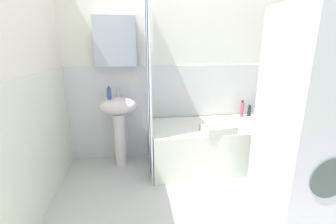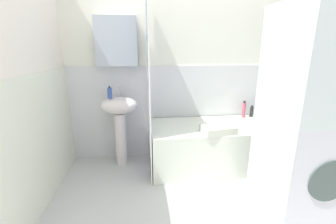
{
  "view_description": "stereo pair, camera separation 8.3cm",
  "coord_description": "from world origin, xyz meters",
  "views": [
    {
      "loc": [
        -0.71,
        -1.62,
        1.41
      ],
      "look_at": [
        -0.35,
        0.81,
        0.72
      ],
      "focal_mm": 24.32,
      "sensor_mm": 36.0,
      "label": 1
    },
    {
      "loc": [
        -0.63,
        -1.63,
        1.41
      ],
      "look_at": [
        -0.35,
        0.81,
        0.72
      ],
      "focal_mm": 24.32,
      "sensor_mm": 36.0,
      "label": 2
    }
  ],
  "objects": [
    {
      "name": "wall_left_tiled",
      "position": [
        -1.57,
        0.34,
        1.12
      ],
      "size": [
        0.07,
        1.81,
        2.4
      ],
      "color": "silver",
      "rests_on": "ground_plane"
    },
    {
      "name": "towel_folded",
      "position": [
        0.17,
        0.61,
        0.56
      ],
      "size": [
        0.37,
        0.29,
        0.08
      ],
      "primitive_type": "cube",
      "rotation": [
        0.0,
        0.0,
        0.14
      ],
      "color": "silver",
      "rests_on": "bathtub"
    },
    {
      "name": "conditioner_bottle",
      "position": [
        0.93,
        1.12,
        0.64
      ],
      "size": [
        0.07,
        0.07,
        0.24
      ],
      "color": "#265396",
      "rests_on": "bathtub"
    },
    {
      "name": "sink",
      "position": [
        -0.91,
        1.03,
        0.63
      ],
      "size": [
        0.44,
        0.34,
        0.85
      ],
      "color": "white",
      "rests_on": "ground_plane"
    },
    {
      "name": "shampoo_bottle",
      "position": [
        0.7,
        1.12,
        0.63
      ],
      "size": [
        0.04,
        0.04,
        0.22
      ],
      "color": "#BF4E62",
      "rests_on": "bathtub"
    },
    {
      "name": "shower_curtain",
      "position": [
        -0.56,
        0.85,
        1.0
      ],
      "size": [
        0.01,
        0.73,
        2.0
      ],
      "color": "white",
      "rests_on": "ground_plane"
    },
    {
      "name": "wall_back_tiled",
      "position": [
        -0.05,
        1.26,
        1.14
      ],
      "size": [
        3.6,
        0.18,
        2.4
      ],
      "color": "white",
      "rests_on": "ground_plane"
    },
    {
      "name": "body_wash_bottle",
      "position": [
        0.82,
        1.14,
        0.59
      ],
      "size": [
        0.04,
        0.04,
        0.15
      ],
      "color": "#292825",
      "rests_on": "bathtub"
    },
    {
      "name": "ground_plane",
      "position": [
        0.0,
        0.0,
        -0.02
      ],
      "size": [
        4.8,
        5.6,
        0.04
      ],
      "primitive_type": "cube",
      "color": "beige"
    },
    {
      "name": "soap_dispenser",
      "position": [
        -1.0,
        0.99,
        0.92
      ],
      "size": [
        0.05,
        0.05,
        0.14
      ],
      "color": "#3652A2",
      "rests_on": "sink"
    },
    {
      "name": "faucet",
      "position": [
        -0.91,
        1.11,
        0.91
      ],
      "size": [
        0.03,
        0.12,
        0.12
      ],
      "color": "silver",
      "rests_on": "sink"
    },
    {
      "name": "bathtub",
      "position": [
        0.24,
        0.85,
        0.26
      ],
      "size": [
        1.57,
        0.73,
        0.52
      ],
      "primitive_type": "cube",
      "color": "silver",
      "rests_on": "ground_plane"
    },
    {
      "name": "washer_dryer_stack",
      "position": [
        0.7,
        -0.01,
        0.87
      ],
      "size": [
        0.61,
        0.63,
        1.74
      ],
      "color": "white",
      "rests_on": "ground_plane"
    }
  ]
}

